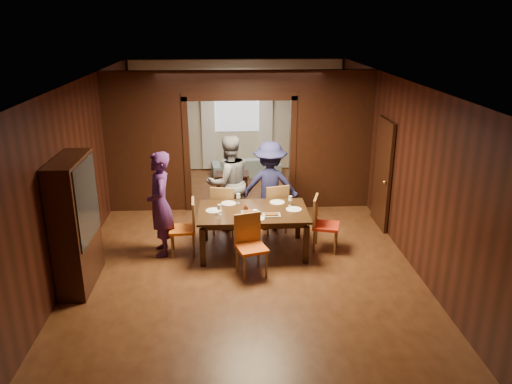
{
  "coord_description": "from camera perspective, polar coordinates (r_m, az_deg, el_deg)",
  "views": [
    {
      "loc": [
        -0.25,
        -8.46,
        3.9
      ],
      "look_at": [
        0.22,
        -0.4,
        1.05
      ],
      "focal_mm": 35.0,
      "sensor_mm": 36.0,
      "label": 1
    }
  ],
  "objects": [
    {
      "name": "chair_far_r",
      "position": [
        9.44,
        2.05,
        -1.78
      ],
      "size": [
        0.54,
        0.54,
        0.97
      ],
      "primitive_type": null,
      "rotation": [
        0.0,
        0.0,
        3.4
      ],
      "color": "red",
      "rests_on": "floor"
    },
    {
      "name": "chair_far_l",
      "position": [
        9.38,
        -3.57,
        -1.95
      ],
      "size": [
        0.53,
        0.53,
        0.97
      ],
      "primitive_type": null,
      "rotation": [
        0.0,
        0.0,
        2.92
      ],
      "color": "orange",
      "rests_on": "floor"
    },
    {
      "name": "plate_left",
      "position": [
        8.55,
        -4.87,
        -2.13
      ],
      "size": [
        0.27,
        0.27,
        0.01
      ],
      "primitive_type": "cylinder",
      "color": "white",
      "rests_on": "dining_table"
    },
    {
      "name": "ceiling",
      "position": [
        8.52,
        -1.66,
        12.7
      ],
      "size": [
        5.5,
        9.0,
        0.02
      ],
      "primitive_type": "cube",
      "color": "silver",
      "rests_on": "room_walls"
    },
    {
      "name": "platter_a",
      "position": [
        8.43,
        -0.69,
        -2.3
      ],
      "size": [
        0.3,
        0.2,
        0.04
      ],
      "primitive_type": "cube",
      "color": "slate",
      "rests_on": "dining_table"
    },
    {
      "name": "curtain_right",
      "position": [
        13.17,
        1.12,
        7.82
      ],
      "size": [
        0.35,
        0.06,
        2.4
      ],
      "primitive_type": "cube",
      "color": "white",
      "rests_on": "back_wall"
    },
    {
      "name": "coffee_table",
      "position": [
        11.84,
        -2.76,
        1.2
      ],
      "size": [
        0.8,
        0.5,
        0.4
      ],
      "primitive_type": "cube",
      "color": "black",
      "rests_on": "floor"
    },
    {
      "name": "plate_near",
      "position": [
        8.2,
        0.07,
        -3.03
      ],
      "size": [
        0.27,
        0.27,
        0.01
      ],
      "primitive_type": "cylinder",
      "color": "white",
      "rests_on": "dining_table"
    },
    {
      "name": "dining_table",
      "position": [
        8.68,
        -0.34,
        -4.47
      ],
      "size": [
        1.87,
        1.16,
        0.76
      ],
      "primitive_type": "cube",
      "color": "black",
      "rests_on": "floor"
    },
    {
      "name": "chair_right",
      "position": [
        8.78,
        8.04,
        -3.64
      ],
      "size": [
        0.55,
        0.55,
        0.97
      ],
      "primitive_type": null,
      "rotation": [
        0.0,
        0.0,
        1.28
      ],
      "color": "red",
      "rests_on": "floor"
    },
    {
      "name": "chair_left",
      "position": [
        8.65,
        -8.42,
        -4.04
      ],
      "size": [
        0.47,
        0.47,
        0.97
      ],
      "primitive_type": null,
      "rotation": [
        0.0,
        0.0,
        -1.51
      ],
      "color": "orange",
      "rests_on": "floor"
    },
    {
      "name": "door_right",
      "position": [
        9.85,
        14.26,
        2.01
      ],
      "size": [
        0.06,
        0.9,
        2.1
      ],
      "primitive_type": "cube",
      "color": "black",
      "rests_on": "floor"
    },
    {
      "name": "sofa",
      "position": [
        12.84,
        -1.14,
        2.94
      ],
      "size": [
        1.8,
        0.87,
        0.51
      ],
      "primitive_type": "imported",
      "rotation": [
        0.0,
        0.0,
        3.25
      ],
      "color": "#86A4B0",
      "rests_on": "floor"
    },
    {
      "name": "person_navy",
      "position": [
        9.46,
        1.61,
        0.68
      ],
      "size": [
        1.17,
        0.74,
        1.71
      ],
      "primitive_type": "imported",
      "rotation": [
        0.0,
        0.0,
        3.04
      ],
      "color": "#1C1D47",
      "rests_on": "floor"
    },
    {
      "name": "plate_far_l",
      "position": [
        8.86,
        -3.14,
        -1.3
      ],
      "size": [
        0.27,
        0.27,
        0.01
      ],
      "primitive_type": "cylinder",
      "color": "silver",
      "rests_on": "dining_table"
    },
    {
      "name": "wineglass_left",
      "position": [
        8.35,
        -4.21,
        -2.02
      ],
      "size": [
        0.08,
        0.08,
        0.18
      ],
      "primitive_type": null,
      "color": "white",
      "rests_on": "dining_table"
    },
    {
      "name": "serving_bowl",
      "position": [
        8.61,
        0.3,
        -1.69
      ],
      "size": [
        0.28,
        0.28,
        0.07
      ],
      "primitive_type": "imported",
      "color": "black",
      "rests_on": "dining_table"
    },
    {
      "name": "condiment_jar",
      "position": [
        8.5,
        -1.16,
        -1.84
      ],
      "size": [
        0.08,
        0.08,
        0.11
      ],
      "primitive_type": null,
      "color": "#502512",
      "rests_on": "dining_table"
    },
    {
      "name": "person_purple",
      "position": [
        8.57,
        -10.91,
        -1.38
      ],
      "size": [
        0.55,
        0.73,
        1.81
      ],
      "primitive_type": "imported",
      "rotation": [
        0.0,
        0.0,
        -1.38
      ],
      "color": "#421C53",
      "rests_on": "floor"
    },
    {
      "name": "tumbler",
      "position": [
        8.2,
        -0.12,
        -2.53
      ],
      "size": [
        0.07,
        0.07,
        0.14
      ],
      "primitive_type": "cylinder",
      "color": "silver",
      "rests_on": "dining_table"
    },
    {
      "name": "curtain_left",
      "position": [
        13.14,
        -5.48,
        7.71
      ],
      "size": [
        0.35,
        0.06,
        2.4
      ],
      "primitive_type": "cube",
      "color": "white",
      "rests_on": "back_wall"
    },
    {
      "name": "plate_right",
      "position": [
        8.6,
        4.35,
        -1.99
      ],
      "size": [
        0.27,
        0.27,
        0.01
      ],
      "primitive_type": "cylinder",
      "color": "white",
      "rests_on": "dining_table"
    },
    {
      "name": "room_walls",
      "position": [
        10.62,
        -1.9,
        6.4
      ],
      "size": [
        5.52,
        9.01,
        2.9
      ],
      "color": "black",
      "rests_on": "floor"
    },
    {
      "name": "floor",
      "position": [
        9.32,
        -1.49,
        -5.31
      ],
      "size": [
        9.0,
        9.0,
        0.0
      ],
      "primitive_type": "plane",
      "color": "#4A2614",
      "rests_on": "ground"
    },
    {
      "name": "plate_far_r",
      "position": [
        8.9,
        2.45,
        -1.18
      ],
      "size": [
        0.27,
        0.27,
        0.01
      ],
      "primitive_type": "cylinder",
      "color": "white",
      "rests_on": "dining_table"
    },
    {
      "name": "person_grey",
      "position": [
        9.51,
        -3.14,
        1.1
      ],
      "size": [
        1.08,
        0.97,
        1.83
      ],
      "primitive_type": "imported",
      "rotation": [
        0.0,
        0.0,
        3.52
      ],
      "color": "slate",
      "rests_on": "floor"
    },
    {
      "name": "chair_near",
      "position": [
        7.88,
        -0.51,
        -6.22
      ],
      "size": [
        0.55,
        0.55,
        0.97
      ],
      "primitive_type": null,
      "rotation": [
        0.0,
        0.0,
        0.29
      ],
      "color": "#E25715",
      "rests_on": "floor"
    },
    {
      "name": "window_far",
      "position": [
        13.09,
        -2.21,
        9.75
      ],
      "size": [
        1.2,
        0.03,
        1.3
      ],
      "primitive_type": "cube",
      "color": "silver",
      "rests_on": "back_wall"
    },
    {
      "name": "wineglass_far",
      "position": [
        8.85,
        -2.03,
        -0.73
      ],
      "size": [
        0.08,
        0.08,
        0.18
      ],
      "primitive_type": null,
      "color": "silver",
      "rests_on": "dining_table"
    },
    {
      "name": "platter_b",
      "position": [
        8.33,
        1.79,
        -2.58
      ],
      "size": [
        0.3,
        0.2,
        0.04
      ],
      "primitive_type": "cube",
      "color": "gray",
      "rests_on": "dining_table"
    },
    {
      "name": "hutch",
      "position": [
        7.88,
        -19.93,
        -3.38
      ],
      "size": [
        0.4,
        1.2,
        2.0
      ],
      "primitive_type": "cube",
      "color": "black",
      "rests_on": "floor"
    },
    {
      "name": "wineglass_right",
      "position": [
        8.74,
        3.95,
        -1.03
      ],
      "size": [
        0.08,
        0.08,
        0.18
      ],
      "primitive_type": null,
      "color": "silver",
      "rests_on": "dining_table"
    }
  ]
}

